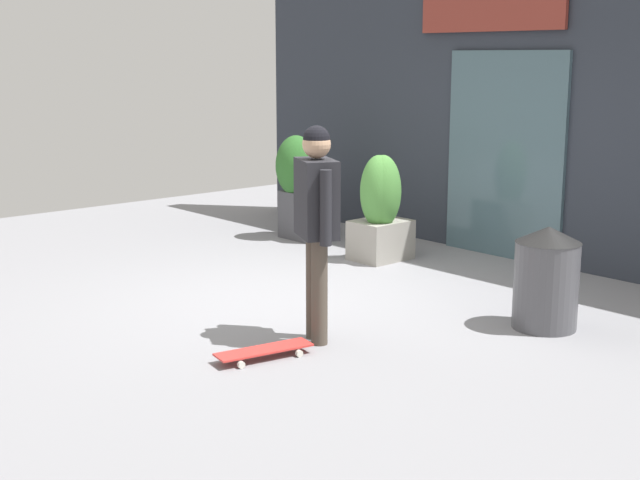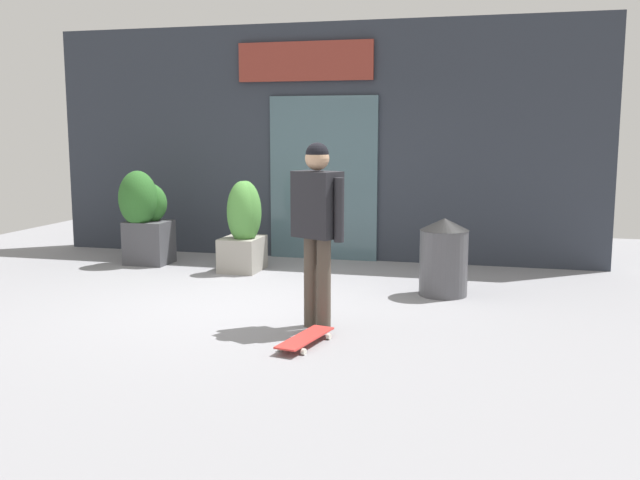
{
  "view_description": "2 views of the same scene",
  "coord_description": "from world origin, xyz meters",
  "px_view_note": "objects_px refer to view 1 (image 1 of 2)",
  "views": [
    {
      "loc": [
        5.93,
        -5.06,
        2.24
      ],
      "look_at": [
        0.99,
        -0.67,
        0.83
      ],
      "focal_mm": 48.61,
      "sensor_mm": 36.0,
      "label": 1
    },
    {
      "loc": [
        2.66,
        -7.02,
        1.83
      ],
      "look_at": [
        0.99,
        -0.67,
        0.83
      ],
      "focal_mm": 40.56,
      "sensor_mm": 36.0,
      "label": 2
    }
  ],
  "objects_px": {
    "skateboard": "(264,350)",
    "planter_box_right": "(381,208)",
    "planter_box_left": "(303,184)",
    "trash_bin": "(546,277)",
    "skateboarder": "(317,211)"
  },
  "relations": [
    {
      "from": "trash_bin",
      "to": "skateboard",
      "type": "bearing_deg",
      "value": -113.54
    },
    {
      "from": "planter_box_right",
      "to": "planter_box_left",
      "type": "bearing_deg",
      "value": 173.78
    },
    {
      "from": "planter_box_right",
      "to": "skateboarder",
      "type": "bearing_deg",
      "value": -55.6
    },
    {
      "from": "skateboard",
      "to": "planter_box_right",
      "type": "distance_m",
      "value": 3.42
    },
    {
      "from": "trash_bin",
      "to": "skateboarder",
      "type": "bearing_deg",
      "value": -121.5
    },
    {
      "from": "planter_box_left",
      "to": "planter_box_right",
      "type": "xyz_separation_m",
      "value": [
        1.51,
        -0.16,
        -0.09
      ]
    },
    {
      "from": "planter_box_left",
      "to": "trash_bin",
      "type": "xyz_separation_m",
      "value": [
        4.14,
        -0.88,
        -0.24
      ]
    },
    {
      "from": "skateboarder",
      "to": "skateboard",
      "type": "bearing_deg",
      "value": 30.37
    },
    {
      "from": "skateboard",
      "to": "planter_box_right",
      "type": "height_order",
      "value": "planter_box_right"
    },
    {
      "from": "planter_box_right",
      "to": "trash_bin",
      "type": "distance_m",
      "value": 2.73
    },
    {
      "from": "skateboarder",
      "to": "trash_bin",
      "type": "xyz_separation_m",
      "value": [
        1.01,
        1.65,
        -0.62
      ]
    },
    {
      "from": "skateboarder",
      "to": "planter_box_left",
      "type": "height_order",
      "value": "skateboarder"
    },
    {
      "from": "planter_box_right",
      "to": "trash_bin",
      "type": "xyz_separation_m",
      "value": [
        2.63,
        -0.72,
        -0.16
      ]
    },
    {
      "from": "skateboard",
      "to": "skateboarder",
      "type": "bearing_deg",
      "value": -164.44
    },
    {
      "from": "skateboarder",
      "to": "planter_box_left",
      "type": "relative_size",
      "value": 1.34
    }
  ]
}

